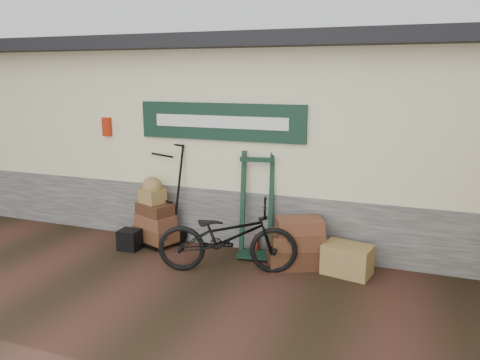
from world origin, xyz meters
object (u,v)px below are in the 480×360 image
green_barrow (256,205)px  black_trunk (130,240)px  suitcase_stack (297,242)px  wicker_hamper (347,259)px  porter_trolley (164,193)px  bicycle (227,233)px

green_barrow → black_trunk: size_ratio=4.93×
black_trunk → suitcase_stack: bearing=6.2°
green_barrow → suitcase_stack: (0.67, -0.22, -0.42)m
wicker_hamper → black_trunk: (-3.26, -0.24, -0.05)m
porter_trolley → bicycle: bearing=-6.6°
black_trunk → bicycle: bicycle is taller
bicycle → porter_trolley: bearing=44.9°
bicycle → suitcase_stack: bearing=-75.0°
wicker_hamper → bicycle: size_ratio=0.33×
green_barrow → black_trunk: bearing=-173.5°
porter_trolley → wicker_hamper: size_ratio=2.58×
porter_trolley → wicker_hamper: 3.00m
green_barrow → suitcase_stack: 0.82m
suitcase_stack → porter_trolley: bearing=174.4°
green_barrow → wicker_hamper: 1.51m
porter_trolley → suitcase_stack: bearing=16.0°
porter_trolley → bicycle: (1.38, -0.74, -0.25)m
suitcase_stack → black_trunk: size_ratio=2.54×
suitcase_stack → wicker_hamper: suitcase_stack is taller
porter_trolley → bicycle: 1.58m
porter_trolley → black_trunk: size_ratio=5.18×
porter_trolley → suitcase_stack: size_ratio=2.04×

